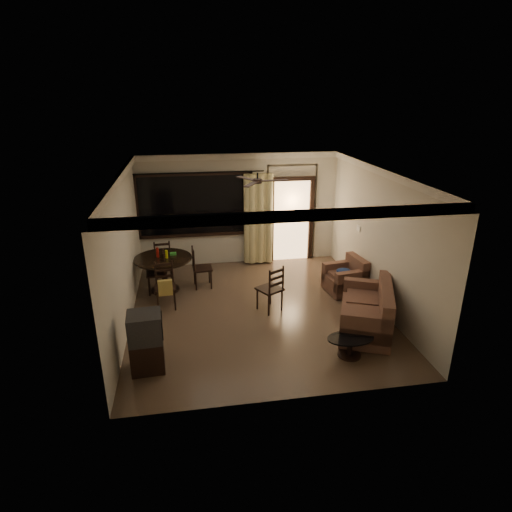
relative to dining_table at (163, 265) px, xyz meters
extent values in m
plane|color=#7F6651|center=(1.88, -1.29, -0.62)|extent=(5.50, 5.50, 0.00)
plane|color=beige|center=(1.88, 1.46, 0.78)|extent=(5.00, 0.00, 5.00)
plane|color=beige|center=(1.88, -4.04, 0.78)|extent=(5.00, 0.00, 5.00)
plane|color=beige|center=(-0.62, -1.29, 0.78)|extent=(0.00, 5.50, 5.50)
plane|color=beige|center=(4.38, -1.29, 0.78)|extent=(0.00, 5.50, 5.50)
plane|color=white|center=(1.88, -1.29, 2.18)|extent=(5.50, 5.50, 0.00)
cube|color=black|center=(0.78, 1.43, 0.96)|extent=(2.70, 0.04, 1.45)
cylinder|color=black|center=(0.88, 1.34, 1.76)|extent=(3.20, 0.03, 0.03)
cube|color=#FFC684|center=(3.23, 1.42, 0.43)|extent=(0.91, 0.03, 2.08)
cube|color=white|center=(4.37, -0.24, 0.68)|extent=(0.02, 0.18, 0.12)
cylinder|color=black|center=(1.88, -1.29, 2.12)|extent=(0.03, 0.03, 0.12)
cylinder|color=black|center=(1.88, -1.29, 2.03)|extent=(0.16, 0.16, 0.08)
cylinder|color=black|center=(0.00, 0.00, 0.15)|extent=(1.25, 1.25, 0.04)
cylinder|color=black|center=(0.00, 0.00, -0.23)|extent=(0.13, 0.13, 0.73)
cylinder|color=black|center=(0.00, 0.00, -0.60)|extent=(0.63, 0.63, 0.03)
cylinder|color=maroon|center=(-0.11, 0.04, 0.28)|extent=(0.06, 0.06, 0.22)
cylinder|color=#BFC114|center=(0.09, -0.05, 0.26)|extent=(0.06, 0.06, 0.18)
cube|color=#298A2F|center=(0.22, 0.14, 0.19)|extent=(0.14, 0.10, 0.05)
cube|color=black|center=(-0.17, -0.06, -0.17)|extent=(0.45, 0.45, 0.04)
cube|color=black|center=(0.85, 0.06, -0.17)|extent=(0.45, 0.45, 0.04)
cube|color=black|center=(0.05, -0.85, -0.17)|extent=(0.45, 0.45, 0.04)
cube|color=tan|center=(0.07, -1.08, -0.07)|extent=(0.28, 0.10, 0.32)
cube|color=black|center=(-0.05, 0.80, -0.17)|extent=(0.45, 0.45, 0.04)
cube|color=black|center=(-0.17, -2.95, -0.36)|extent=(0.54, 0.50, 0.52)
cube|color=black|center=(-0.17, -2.95, 0.14)|extent=(0.54, 0.50, 0.47)
cube|color=black|center=(0.09, -2.94, 0.14)|extent=(0.04, 0.37, 0.32)
cube|color=#3F211D|center=(3.73, -2.35, -0.39)|extent=(1.43, 1.85, 0.41)
cube|color=#3F211D|center=(4.03, -2.48, -0.05)|extent=(0.82, 1.59, 0.67)
cube|color=#3F211D|center=(3.45, -3.02, -0.19)|extent=(0.87, 0.51, 0.51)
cube|color=#3F211D|center=(4.01, -1.68, -0.19)|extent=(0.87, 0.51, 0.51)
cube|color=#3F211D|center=(3.68, -2.33, -0.16)|extent=(1.12, 1.56, 0.12)
cube|color=#3F211D|center=(3.93, -0.73, -0.42)|extent=(0.86, 0.86, 0.36)
cube|color=#3F211D|center=(4.22, -0.69, -0.12)|extent=(0.29, 0.78, 0.58)
cube|color=#3F211D|center=(3.97, -1.03, -0.24)|extent=(0.78, 0.27, 0.45)
cube|color=#3F211D|center=(3.89, -0.43, -0.24)|extent=(0.78, 0.27, 0.45)
cube|color=#3F211D|center=(3.89, -0.74, -0.21)|extent=(0.62, 0.65, 0.11)
ellipsoid|color=navy|center=(3.89, -0.74, -0.11)|extent=(0.32, 0.27, 0.10)
ellipsoid|color=black|center=(3.14, -3.13, -0.28)|extent=(0.80, 0.48, 0.03)
cylinder|color=black|center=(3.14, -3.13, -0.45)|extent=(0.09, 0.09, 0.32)
cylinder|color=black|center=(3.14, -3.13, -0.60)|extent=(0.39, 0.39, 0.03)
cube|color=black|center=(2.13, -1.30, -0.15)|extent=(0.60, 0.60, 0.04)
camera|label=1|loc=(0.59, -8.93, 3.52)|focal=30.00mm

